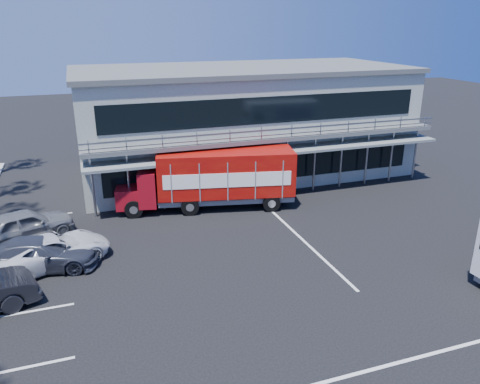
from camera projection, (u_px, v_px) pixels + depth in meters
name	position (u px, v px, depth m)	size (l,w,h in m)	color
ground	(292.00, 276.00, 19.80)	(120.00, 120.00, 0.00)	black
building	(242.00, 120.00, 32.74)	(22.40, 12.00, 7.30)	gray
red_truck	(214.00, 177.00, 26.57)	(10.20, 4.32, 3.35)	maroon
parked_car_c	(53.00, 250.00, 20.57)	(2.25, 4.88, 1.36)	silver
parked_car_d	(40.00, 254.00, 20.16)	(1.97, 4.83, 1.40)	#2D303C
parked_car_e	(25.00, 225.00, 22.88)	(1.83, 4.56, 1.55)	slate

